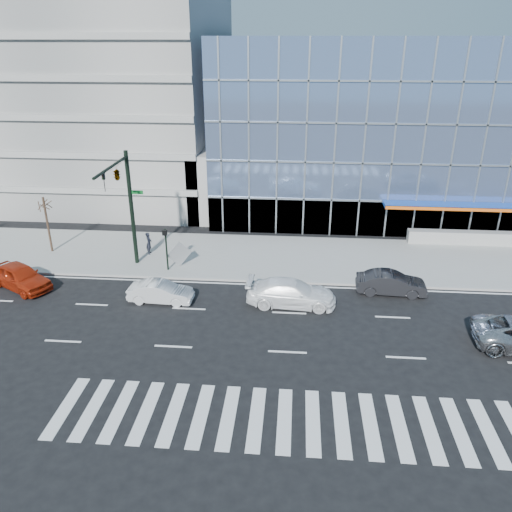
% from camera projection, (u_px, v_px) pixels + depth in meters
% --- Properties ---
extents(ground, '(160.00, 160.00, 0.00)m').
position_uv_depth(ground, '(289.00, 313.00, 29.38)').
color(ground, black).
rests_on(ground, ground).
extents(sidewalk, '(120.00, 8.00, 0.15)m').
position_uv_depth(sidewalk, '(292.00, 257.00, 36.65)').
color(sidewalk, gray).
rests_on(sidewalk, ground).
extents(theatre_building, '(42.00, 26.00, 15.00)m').
position_uv_depth(theatre_building, '(440.00, 119.00, 49.02)').
color(theatre_building, '#677FAC').
rests_on(theatre_building, ground).
extents(parking_garage, '(24.00, 24.00, 20.00)m').
position_uv_depth(parking_garage, '(101.00, 90.00, 50.61)').
color(parking_garage, gray).
rests_on(parking_garage, ground).
extents(ramp_block, '(6.00, 8.00, 6.00)m').
position_uv_depth(ramp_block, '(228.00, 181.00, 45.06)').
color(ramp_block, gray).
rests_on(ramp_block, ground).
extents(traffic_signal, '(1.14, 5.74, 8.00)m').
position_uv_depth(traffic_signal, '(122.00, 186.00, 31.91)').
color(traffic_signal, black).
rests_on(traffic_signal, sidewalk).
extents(ped_signal_post, '(0.30, 0.33, 3.00)m').
position_uv_depth(ped_signal_post, '(166.00, 243.00, 33.68)').
color(ped_signal_post, black).
rests_on(ped_signal_post, sidewalk).
extents(street_tree_near, '(1.10, 1.10, 4.23)m').
position_uv_depth(street_tree_near, '(44.00, 205.00, 36.08)').
color(street_tree_near, '#332319').
rests_on(street_tree_near, sidewalk).
extents(white_suv, '(5.48, 2.41, 1.57)m').
position_uv_depth(white_suv, '(291.00, 293.00, 30.04)').
color(white_suv, white).
rests_on(white_suv, ground).
extents(white_sedan, '(4.00, 1.52, 1.30)m').
position_uv_depth(white_sedan, '(161.00, 292.00, 30.41)').
color(white_sedan, silver).
rests_on(white_sedan, ground).
extents(dark_sedan, '(4.42, 1.73, 1.43)m').
position_uv_depth(dark_sedan, '(391.00, 283.00, 31.35)').
color(dark_sedan, black).
rests_on(dark_sedan, ground).
extents(red_sedan, '(5.05, 3.95, 1.61)m').
position_uv_depth(red_sedan, '(20.00, 277.00, 32.03)').
color(red_sedan, '#A1240C').
rests_on(red_sedan, ground).
extents(pedestrian, '(0.45, 0.63, 1.66)m').
position_uv_depth(pedestrian, '(149.00, 243.00, 36.76)').
color(pedestrian, black).
rests_on(pedestrian, sidewalk).
extents(tilted_panel, '(1.56, 1.08, 1.84)m').
position_uv_depth(tilted_panel, '(180.00, 254.00, 34.73)').
color(tilted_panel, '#989898').
rests_on(tilted_panel, sidewalk).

